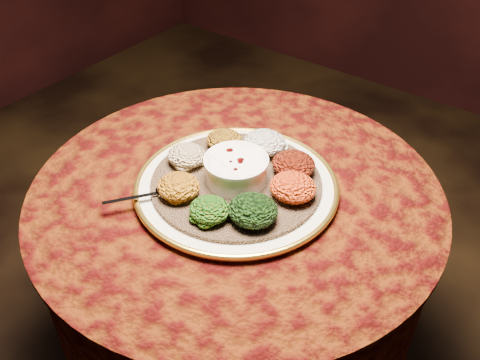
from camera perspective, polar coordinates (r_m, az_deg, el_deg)
The scene contains 13 objects.
table at distance 1.36m, azimuth -0.41°, elevation -6.73°, with size 0.96×0.96×0.73m.
platter at distance 1.23m, azimuth -0.40°, elevation -0.63°, with size 0.47×0.47×0.02m.
injera at distance 1.22m, azimuth -0.40°, elevation -0.23°, with size 0.39×0.39×0.01m, color brown.
stew_bowl at distance 1.20m, azimuth -0.41°, elevation 1.27°, with size 0.15×0.15×0.06m.
spoon at distance 1.19m, azimuth -8.58°, elevation -1.35°, with size 0.11×0.13×0.01m.
portion_ayib at distance 1.30m, azimuth 2.65°, elevation 4.01°, with size 0.10×0.10×0.05m, color white.
portion_kitfo at distance 1.23m, azimuth 5.74°, elevation 1.68°, with size 0.10×0.10×0.05m, color black.
portion_tikil at distance 1.16m, azimuth 5.66°, elevation -0.77°, with size 0.10×0.10×0.05m, color #A45B0D.
portion_gomen at distance 1.10m, azimuth 1.38°, elevation -3.23°, with size 0.11×0.10×0.05m, color black.
portion_mixveg at distance 1.11m, azimuth -3.25°, elevation -3.17°, with size 0.09×0.08×0.04m, color #9B3C0A.
portion_kik at distance 1.17m, azimuth -6.57°, elevation -0.70°, with size 0.10×0.09×0.05m, color #AC650F.
portion_timatim at distance 1.26m, azimuth -5.72°, elevation 2.63°, with size 0.09×0.09×0.04m, color maroon.
portion_shiro at distance 1.31m, azimuth -1.69°, elevation 4.28°, with size 0.09×0.09×0.04m, color #835E0F.
Camera 1 is at (0.58, -0.76, 1.52)m, focal length 40.00 mm.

